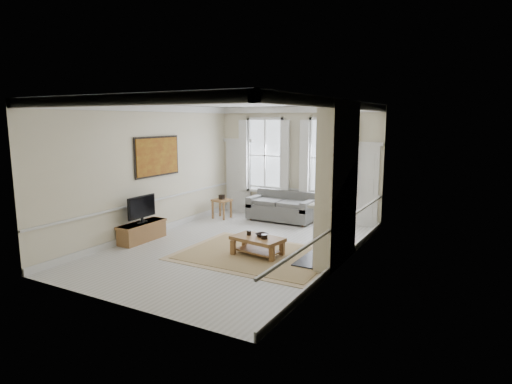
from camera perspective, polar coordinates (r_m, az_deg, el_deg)
The scene contains 23 objects.
floor at distance 10.24m, azimuth -2.92°, elevation -7.46°, with size 7.20×7.20×0.00m, color #B7B5AD.
ceiling at distance 9.80m, azimuth -3.09°, elevation 11.91°, with size 7.20×7.20×0.00m, color white.
back_wall at distance 13.05m, azimuth 5.43°, elevation 3.82°, with size 5.20×5.20×0.00m, color beige.
left_wall at distance 11.46m, azimuth -14.10°, elevation 2.78°, with size 7.20×7.20×0.00m, color beige.
right_wall at distance 8.79m, azimuth 11.52°, elevation 0.88°, with size 7.20×7.20×0.00m, color beige.
window_left at distance 13.44m, azimuth 1.24°, elevation 4.89°, with size 1.26×0.20×2.20m, color #B2BCC6, non-canonical shape.
window_right at distance 12.60m, azimuth 9.74°, elevation 4.44°, with size 1.26×0.20×2.20m, color #B2BCC6, non-canonical shape.
door_left at distance 14.02m, azimuth -2.37°, elevation 1.99°, with size 0.90×0.08×2.30m, color silver.
door_right at distance 12.41m, azimuth 14.01°, elevation 0.72°, with size 0.90×0.08×2.30m, color silver.
painting at distance 11.62m, azimuth -13.02°, elevation 4.65°, with size 0.05×1.66×1.06m, color #A0761B.
chimney_breast at distance 9.03m, azimuth 10.85°, elevation 1.13°, with size 0.35×1.70×3.38m, color beige.
hearth at distance 9.56m, azimuth 8.08°, elevation -8.66°, with size 0.55×1.50×0.05m, color black.
fireplace at distance 9.29m, azimuth 9.33°, elevation -4.67°, with size 0.21×1.45×1.33m.
mirror at distance 9.06m, azimuth 9.62°, elevation 3.43°, with size 0.06×1.26×1.06m, color gold.
sofa at distance 12.91m, azimuth 3.51°, elevation -2.20°, with size 1.95×0.95×0.88m.
side_table at distance 13.20m, azimuth -4.59°, elevation -1.45°, with size 0.58×0.58×0.59m.
rug at distance 9.68m, azimuth 0.20°, elevation -8.39°, with size 3.50×2.60×0.02m, color #A08852.
coffee_table at distance 9.59m, azimuth 0.20°, elevation -6.49°, with size 1.23×0.84×0.43m.
ceramic_pot_a at distance 9.71m, azimuth -0.95°, elevation -5.48°, with size 0.10×0.10×0.10m, color black.
ceramic_pot_b at distance 9.42m, azimuth 1.13°, elevation -5.97°, with size 0.14×0.14×0.10m, color black.
bowl at distance 9.62m, azimuth 0.76°, elevation -5.74°, with size 0.27×0.27×0.07m, color black.
tv_stand at distance 11.12m, azimuth -14.94°, elevation -5.14°, with size 0.42×1.32×0.47m, color brown.
tv at distance 10.97m, azimuth -15.00°, elevation -1.97°, with size 0.08×0.90×0.68m.
Camera 1 is at (5.20, -8.30, 3.00)m, focal length 30.00 mm.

